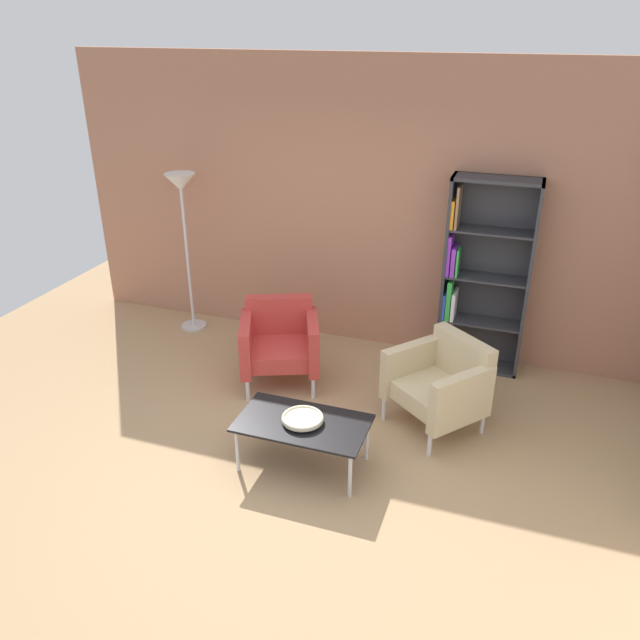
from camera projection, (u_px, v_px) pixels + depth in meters
ground_plane at (277, 475)px, 4.84m from camera, size 8.32×8.32×0.00m
brick_back_panel at (368, 208)px, 6.31m from camera, size 6.40×0.12×2.90m
bookshelf_tall at (479, 279)px, 6.02m from camera, size 0.80×0.30×1.90m
coffee_table_low at (303, 425)px, 4.79m from camera, size 1.00×0.56×0.40m
decorative_bowl at (303, 418)px, 4.77m from camera, size 0.32×0.32×0.05m
armchair_near_window at (280, 341)px, 5.95m from camera, size 0.90×0.87×0.78m
armchair_corner_red at (441, 382)px, 5.27m from camera, size 0.95×0.94×0.78m
floor_lamp_torchiere at (182, 202)px, 6.54m from camera, size 0.32×0.32×1.74m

